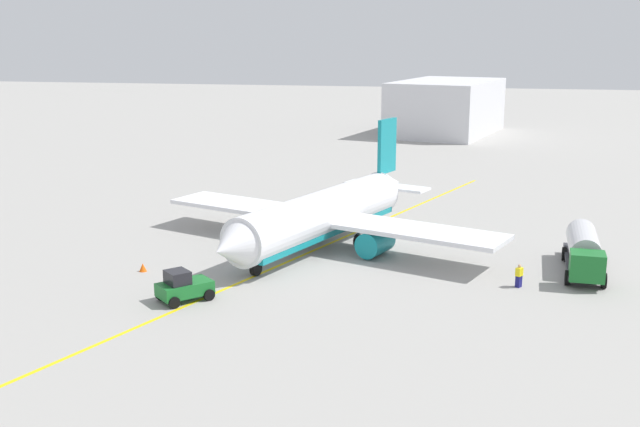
{
  "coord_description": "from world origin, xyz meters",
  "views": [
    {
      "loc": [
        61.58,
        12.54,
        17.85
      ],
      "look_at": [
        0.0,
        0.0,
        3.0
      ],
      "focal_mm": 43.06,
      "sensor_mm": 36.0,
      "label": 1
    }
  ],
  "objects_px": {
    "pushback_tug": "(183,287)",
    "fuel_tanker": "(584,250)",
    "safety_cone_nose": "(143,267)",
    "refueling_worker": "(519,276)",
    "airplane": "(323,215)"
  },
  "relations": [
    {
      "from": "pushback_tug",
      "to": "fuel_tanker",
      "type": "bearing_deg",
      "value": 113.89
    },
    {
      "from": "fuel_tanker",
      "to": "pushback_tug",
      "type": "bearing_deg",
      "value": -66.11
    },
    {
      "from": "pushback_tug",
      "to": "safety_cone_nose",
      "type": "bearing_deg",
      "value": -135.51
    },
    {
      "from": "fuel_tanker",
      "to": "safety_cone_nose",
      "type": "bearing_deg",
      "value": -78.71
    },
    {
      "from": "pushback_tug",
      "to": "refueling_worker",
      "type": "relative_size",
      "value": 2.38
    },
    {
      "from": "airplane",
      "to": "refueling_worker",
      "type": "distance_m",
      "value": 17.79
    },
    {
      "from": "fuel_tanker",
      "to": "refueling_worker",
      "type": "bearing_deg",
      "value": -46.69
    },
    {
      "from": "safety_cone_nose",
      "to": "refueling_worker",
      "type": "bearing_deg",
      "value": 93.9
    },
    {
      "from": "pushback_tug",
      "to": "safety_cone_nose",
      "type": "distance_m",
      "value": 7.88
    },
    {
      "from": "airplane",
      "to": "refueling_worker",
      "type": "xyz_separation_m",
      "value": [
        7.72,
        15.91,
        -1.92
      ]
    },
    {
      "from": "safety_cone_nose",
      "to": "pushback_tug",
      "type": "bearing_deg",
      "value": 44.49
    },
    {
      "from": "safety_cone_nose",
      "to": "fuel_tanker",
      "type": "bearing_deg",
      "value": 101.29
    },
    {
      "from": "airplane",
      "to": "safety_cone_nose",
      "type": "relative_size",
      "value": 47.91
    },
    {
      "from": "fuel_tanker",
      "to": "refueling_worker",
      "type": "xyz_separation_m",
      "value": [
        4.68,
        -4.96,
        -0.9
      ]
    },
    {
      "from": "airplane",
      "to": "fuel_tanker",
      "type": "relative_size",
      "value": 3.0
    }
  ]
}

